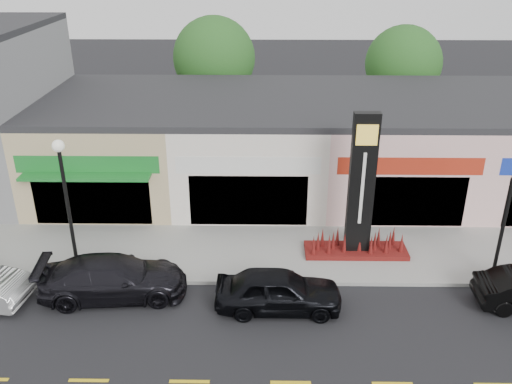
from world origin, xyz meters
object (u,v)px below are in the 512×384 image
car_dark_sedan (113,278)px  car_black_sedan (278,290)px  lamp_east_near (509,199)px  pylon_sign (360,207)px  lamp_west_near (66,196)px

car_dark_sedan → car_black_sedan: size_ratio=1.19×
lamp_east_near → car_black_sedan: 8.93m
lamp_east_near → pylon_sign: pylon_sign is taller
car_black_sedan → pylon_sign: bearing=-42.2°
car_dark_sedan → pylon_sign: bearing=-78.2°
lamp_east_near → car_black_sedan: (-8.29, -1.90, -2.72)m
pylon_sign → car_dark_sedan: 9.84m
lamp_west_near → pylon_sign: size_ratio=0.91×
lamp_east_near → pylon_sign: (-5.00, 1.70, -1.20)m
lamp_east_near → car_dark_sedan: (-14.28, -1.21, -2.71)m
pylon_sign → lamp_east_near: bearing=-18.7°
car_black_sedan → lamp_west_near: bearing=76.4°
car_black_sedan → car_dark_sedan: bearing=83.7°
car_dark_sedan → car_black_sedan: (5.99, -0.69, -0.01)m
lamp_east_near → pylon_sign: bearing=161.3°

